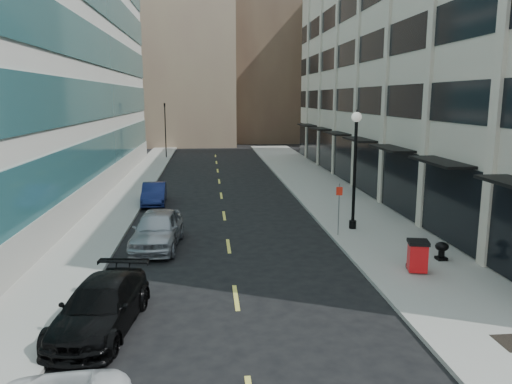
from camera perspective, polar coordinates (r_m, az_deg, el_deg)
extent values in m
cube|color=gray|center=(29.96, 10.83, -2.22)|extent=(5.00, 80.00, 0.15)
cube|color=gray|center=(29.32, -16.48, -2.76)|extent=(3.00, 80.00, 0.15)
cube|color=#B1AA96|center=(39.36, 22.10, 13.34)|extent=(14.00, 46.00, 18.00)
cube|color=black|center=(36.95, 11.67, 3.22)|extent=(0.18, 46.00, 3.60)
cube|color=black|center=(36.65, 11.96, 10.21)|extent=(0.12, 46.00, 1.80)
cube|color=black|center=(36.80, 12.17, 15.66)|extent=(0.12, 46.00, 1.80)
cube|color=#B1AA96|center=(21.14, 26.51, 15.90)|extent=(0.35, 0.60, 18.00)
cube|color=#B1AA96|center=(26.44, 19.46, 15.15)|extent=(0.35, 0.60, 18.00)
cube|color=#B1AA96|center=(31.98, 14.83, 14.53)|extent=(0.35, 0.60, 18.00)
cube|color=#B1AA96|center=(37.67, 11.60, 14.04)|extent=(0.35, 0.60, 18.00)
cube|color=#B1AA96|center=(43.44, 9.23, 13.65)|extent=(0.35, 0.60, 18.00)
cube|color=#B1AA96|center=(49.26, 7.42, 13.34)|extent=(0.35, 0.60, 18.00)
cube|color=#B1AA96|center=(55.12, 6.00, 13.09)|extent=(0.35, 0.60, 18.00)
cube|color=black|center=(23.51, 20.29, 3.24)|extent=(1.30, 4.00, 0.12)
cube|color=black|center=(29.00, 15.18, 4.84)|extent=(1.30, 4.00, 0.12)
cube|color=black|center=(34.65, 11.70, 5.90)|extent=(1.30, 4.00, 0.12)
cube|color=black|center=(40.41, 9.19, 6.64)|extent=(1.30, 4.00, 0.12)
cube|color=black|center=(46.22, 7.31, 7.20)|extent=(1.30, 4.00, 0.12)
cube|color=black|center=(52.08, 5.84, 7.62)|extent=(1.30, 4.00, 0.12)
cube|color=gray|center=(36.18, -16.77, 1.07)|extent=(0.20, 46.00, 1.80)
cube|color=#2E686D|center=(35.90, -16.96, 4.37)|extent=(0.14, 45.60, 2.40)
cube|color=#2E686D|center=(35.71, -17.27, 9.96)|extent=(0.14, 45.60, 2.40)
cube|color=#2E686D|center=(35.86, -17.60, 15.55)|extent=(0.14, 45.60, 2.40)
cube|color=#8C795C|center=(76.41, -8.17, 16.13)|extent=(14.00, 18.00, 28.00)
cube|color=brown|center=(81.14, 0.83, 18.05)|extent=(12.00, 16.00, 34.00)
cube|color=#8C795C|center=(87.10, -14.59, 13.25)|extent=(12.00, 14.00, 22.00)
cube|color=#B1AA96|center=(76.43, 9.01, 13.10)|extent=(10.00, 14.00, 20.00)
cube|color=#D8CC4C|center=(17.36, -2.31, -11.94)|extent=(0.15, 2.20, 0.01)
cube|color=#D8CC4C|center=(23.01, -3.16, -6.18)|extent=(0.15, 2.20, 0.01)
cube|color=#D8CC4C|center=(28.80, -3.66, -2.71)|extent=(0.15, 2.20, 0.01)
cube|color=#D8CC4C|center=(34.66, -4.00, -0.41)|extent=(0.15, 2.20, 0.01)
cube|color=#D8CC4C|center=(40.56, -4.23, 1.22)|extent=(0.15, 2.20, 0.01)
cube|color=#D8CC4C|center=(46.49, -4.41, 2.44)|extent=(0.15, 2.20, 0.01)
cube|color=#D8CC4C|center=(52.43, -4.54, 3.39)|extent=(0.15, 2.20, 0.01)
cube|color=#D8CC4C|center=(58.39, -4.65, 4.14)|extent=(0.15, 2.20, 0.01)
cylinder|color=black|center=(56.31, -10.31, 6.82)|extent=(0.12, 0.12, 6.00)
imported|color=black|center=(56.19, -10.41, 9.86)|extent=(0.66, 0.66, 1.98)
imported|color=black|center=(15.56, -17.34, -12.40)|extent=(2.67, 5.17, 1.43)
imported|color=#9DA0A5|center=(23.04, -11.20, -4.19)|extent=(2.35, 5.10, 1.69)
imported|color=#141D4C|center=(32.38, -11.56, -0.20)|extent=(1.60, 4.15, 1.35)
cube|color=red|center=(20.07, 17.97, -7.06)|extent=(0.81, 0.81, 1.08)
cube|color=black|center=(19.91, 18.07, -5.48)|extent=(0.91, 0.91, 0.13)
cylinder|color=black|center=(20.45, 16.94, -8.07)|extent=(0.06, 0.24, 0.24)
cylinder|color=black|center=(20.61, 18.06, -7.99)|extent=(0.06, 0.24, 0.24)
cylinder|color=black|center=(25.86, 10.98, -3.66)|extent=(0.36, 0.36, 0.41)
cylinder|color=black|center=(25.34, 11.19, 2.11)|extent=(0.16, 0.16, 5.22)
sphere|color=silver|center=(25.09, 11.43, 8.40)|extent=(0.50, 0.50, 0.50)
cone|color=black|center=(25.08, 11.45, 9.05)|extent=(0.14, 0.14, 0.20)
cylinder|color=slate|center=(24.25, 9.44, -1.98)|extent=(0.05, 0.05, 2.54)
cube|color=red|center=(24.05, 9.51, 0.10)|extent=(0.29, 0.10, 0.40)
cube|color=black|center=(22.00, 20.40, -7.11)|extent=(0.41, 0.41, 0.12)
cylinder|color=black|center=(21.94, 20.44, -6.54)|extent=(0.25, 0.25, 0.38)
ellipsoid|color=black|center=(21.86, 20.48, -5.86)|extent=(0.54, 0.54, 0.38)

